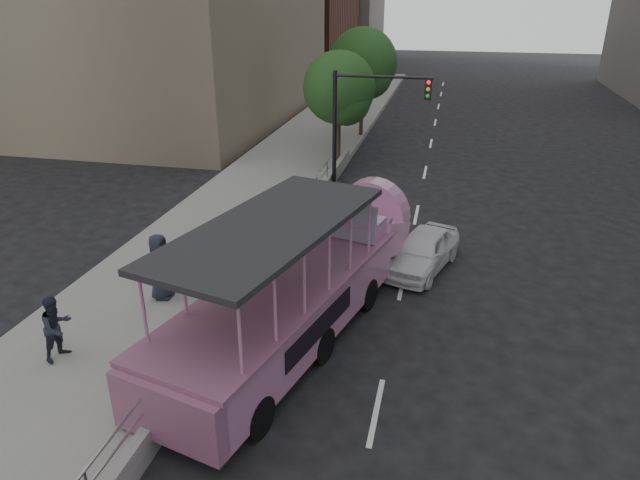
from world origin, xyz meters
TOP-DOWN VIEW (x-y plane):
  - ground at (0.00, 0.00)m, footprint 160.00×160.00m
  - sidewalk at (-5.75, 10.00)m, footprint 5.50×80.00m
  - kerb_wall at (-3.12, 2.00)m, footprint 0.24×30.00m
  - guardrail at (-3.12, 2.00)m, footprint 0.07×22.00m
  - duck_boat at (-1.36, 0.96)m, footprint 4.97×10.78m
  - car at (1.50, 5.14)m, footprint 2.59×4.06m
  - pedestrian_near at (-4.81, 1.67)m, footprint 0.49×0.68m
  - pedestrian_mid at (-6.48, -2.08)m, footprint 0.78×0.91m
  - pedestrian_far at (-5.49, 1.10)m, footprint 0.64×0.95m
  - parking_sign at (-2.64, 3.00)m, footprint 0.10×0.68m
  - traffic_signal at (-1.70, 12.50)m, footprint 4.20×0.32m
  - street_tree_near at (-3.30, 15.93)m, footprint 3.52×3.52m
  - street_tree_far at (-3.10, 21.93)m, footprint 3.97×3.97m

SIDE VIEW (x-z plane):
  - ground at x=0.00m, z-range 0.00..0.00m
  - sidewalk at x=-5.75m, z-range 0.00..0.30m
  - kerb_wall at x=-3.12m, z-range 0.30..0.66m
  - car at x=1.50m, z-range 0.00..1.29m
  - pedestrian_mid at x=-6.48m, z-range 0.30..1.90m
  - guardrail at x=-3.12m, z-range 0.79..1.50m
  - pedestrian_near at x=-4.81m, z-range 0.30..2.03m
  - pedestrian_far at x=-5.49m, z-range 0.30..2.20m
  - duck_boat at x=-1.36m, z-range -0.45..3.04m
  - parking_sign at x=-2.64m, z-range 0.36..3.40m
  - traffic_signal at x=-1.70m, z-range 0.90..6.10m
  - street_tree_near at x=-3.30m, z-range 0.96..6.68m
  - street_tree_far at x=-3.10m, z-range 1.08..7.53m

